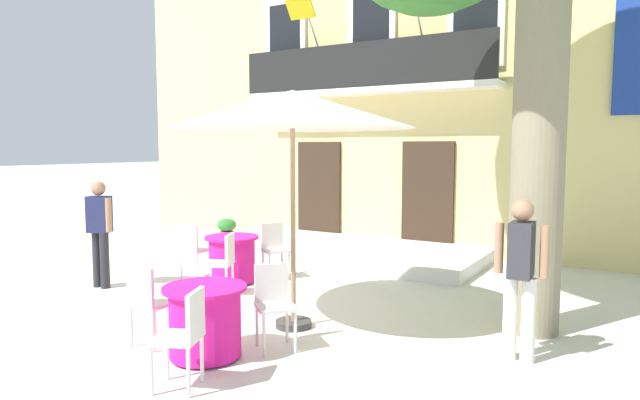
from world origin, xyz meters
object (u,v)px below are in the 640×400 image
(cafe_chair_middle_2, at_px, (274,300))
(ground_planter_left, at_px, (227,229))
(cafe_table_near_tree, at_px, (232,259))
(pedestrian_mid_plaza, at_px, (521,271))
(cafe_chair_middle_1, at_px, (185,332))
(pedestrian_near_entrance, at_px, (100,228))
(cafe_table_middle, at_px, (205,321))
(cafe_chair_near_tree_2, at_px, (223,260))
(cafe_chair_near_tree_1, at_px, (193,247))
(cafe_umbrella, at_px, (293,110))
(cafe_chair_middle_0, at_px, (148,300))
(cafe_chair_near_tree_0, at_px, (274,246))

(cafe_chair_middle_2, xyz_separation_m, ground_planter_left, (-4.90, 4.93, -0.22))
(cafe_table_near_tree, bearing_deg, pedestrian_mid_plaza, -12.67)
(cafe_chair_middle_1, relative_size, pedestrian_near_entrance, 0.55)
(cafe_table_near_tree, distance_m, cafe_table_middle, 3.23)
(cafe_chair_near_tree_2, bearing_deg, ground_planter_left, 130.02)
(cafe_chair_near_tree_1, xyz_separation_m, cafe_chair_middle_1, (2.98, -3.19, 0.00))
(cafe_chair_middle_2, relative_size, cafe_umbrella, 0.31)
(cafe_chair_near_tree_2, height_order, cafe_chair_middle_0, same)
(cafe_umbrella, distance_m, ground_planter_left, 6.74)
(ground_planter_left, height_order, pedestrian_near_entrance, pedestrian_near_entrance)
(cafe_chair_near_tree_2, distance_m, cafe_chair_middle_0, 2.20)
(cafe_chair_near_tree_1, relative_size, cafe_chair_middle_1, 1.00)
(cafe_table_near_tree, height_order, pedestrian_mid_plaza, pedestrian_mid_plaza)
(cafe_chair_middle_1, distance_m, cafe_umbrella, 2.86)
(cafe_chair_middle_2, relative_size, pedestrian_mid_plaza, 0.55)
(cafe_chair_middle_1, height_order, pedestrian_near_entrance, pedestrian_near_entrance)
(cafe_chair_near_tree_1, distance_m, pedestrian_near_entrance, 1.49)
(cafe_chair_near_tree_0, bearing_deg, cafe_chair_middle_2, -54.21)
(cafe_umbrella, distance_m, pedestrian_near_entrance, 4.01)
(cafe_chair_near_tree_1, bearing_deg, cafe_chair_middle_1, -46.95)
(cafe_chair_near_tree_2, bearing_deg, cafe_chair_middle_2, -35.56)
(cafe_chair_middle_0, relative_size, cafe_chair_middle_2, 1.00)
(cafe_chair_middle_2, relative_size, ground_planter_left, 1.64)
(cafe_chair_middle_1, distance_m, cafe_chair_middle_2, 1.28)
(cafe_chair_near_tree_0, relative_size, cafe_chair_middle_0, 1.00)
(cafe_table_middle, xyz_separation_m, pedestrian_near_entrance, (-3.42, 1.35, 0.55))
(cafe_chair_middle_2, bearing_deg, cafe_chair_near_tree_1, 147.86)
(cafe_chair_middle_0, xyz_separation_m, cafe_chair_middle_2, (1.17, 0.71, 0.00))
(cafe_chair_near_tree_1, xyz_separation_m, cafe_chair_middle_0, (1.86, -2.62, 0.00))
(cafe_chair_near_tree_2, height_order, cafe_table_middle, cafe_chair_near_tree_2)
(cafe_chair_near_tree_0, xyz_separation_m, cafe_chair_near_tree_1, (-1.11, -0.77, 0.00))
(cafe_chair_middle_2, bearing_deg, pedestrian_mid_plaza, 22.27)
(pedestrian_near_entrance, xyz_separation_m, pedestrian_mid_plaza, (6.21, 0.24, 0.00))
(cafe_umbrella, bearing_deg, cafe_chair_near_tree_1, 156.55)
(cafe_chair_near_tree_0, xyz_separation_m, cafe_chair_near_tree_2, (0.02, -1.31, 0.00))
(cafe_chair_middle_0, bearing_deg, cafe_table_middle, 6.46)
(cafe_table_middle, relative_size, cafe_umbrella, 0.30)
(cafe_umbrella, relative_size, ground_planter_left, 5.22)
(cafe_chair_near_tree_2, height_order, ground_planter_left, cafe_chair_near_tree_2)
(cafe_chair_near_tree_0, distance_m, cafe_chair_middle_0, 3.47)
(cafe_table_middle, bearing_deg, cafe_umbrella, 80.32)
(cafe_table_near_tree, distance_m, cafe_chair_near_tree_2, 0.77)
(ground_planter_left, bearing_deg, cafe_chair_near_tree_1, -58.32)
(cafe_chair_middle_1, bearing_deg, cafe_chair_middle_0, 152.77)
(cafe_table_near_tree, relative_size, cafe_umbrella, 0.30)
(pedestrian_mid_plaza, bearing_deg, cafe_umbrella, -173.56)
(cafe_table_near_tree, xyz_separation_m, pedestrian_near_entrance, (-1.55, -1.29, 0.55))
(cafe_chair_near_tree_1, height_order, cafe_umbrella, cafe_umbrella)
(cafe_table_near_tree, bearing_deg, cafe_table_middle, -54.72)
(cafe_chair_middle_1, relative_size, pedestrian_mid_plaza, 0.55)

